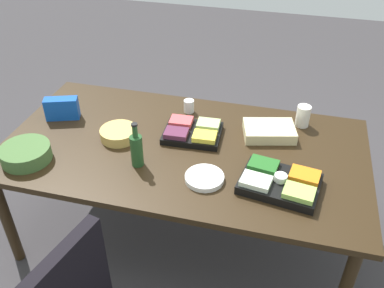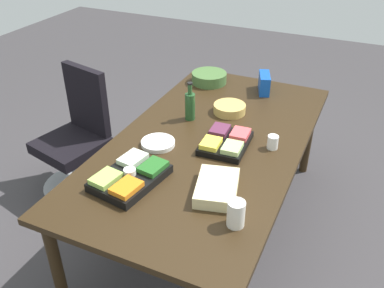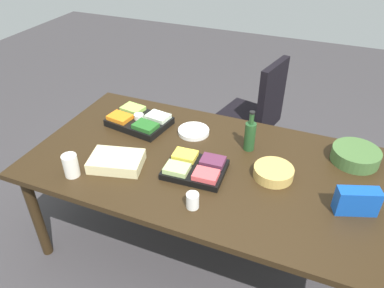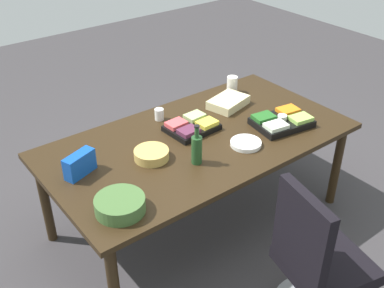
{
  "view_description": "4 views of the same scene",
  "coord_description": "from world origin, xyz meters",
  "px_view_note": "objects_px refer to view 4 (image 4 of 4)",
  "views": [
    {
      "loc": [
        -0.58,
        2.04,
        2.32
      ],
      "look_at": [
        -0.05,
        -0.0,
        0.79
      ],
      "focal_mm": 39.6,
      "sensor_mm": 36.0,
      "label": 1
    },
    {
      "loc": [
        -2.21,
        -0.88,
        2.22
      ],
      "look_at": [
        -0.13,
        0.07,
        0.79
      ],
      "focal_mm": 39.26,
      "sensor_mm": 36.0,
      "label": 2
    },
    {
      "loc": [
        0.62,
        -1.74,
        2.17
      ],
      "look_at": [
        -0.12,
        0.07,
        0.83
      ],
      "focal_mm": 34.2,
      "sensor_mm": 36.0,
      "label": 3
    },
    {
      "loc": [
        1.81,
        2.26,
        2.52
      ],
      "look_at": [
        0.12,
        0.08,
        0.8
      ],
      "focal_mm": 43.64,
      "sensor_mm": 36.0,
      "label": 4
    }
  ],
  "objects_px": {
    "paper_plate_stack": "(246,143)",
    "salad_bowl": "(120,205)",
    "veggie_tray": "(282,121)",
    "office_chair": "(316,273)",
    "wine_bottle": "(197,149)",
    "chip_bag_blue": "(80,164)",
    "conference_table": "(199,145)",
    "paper_cup": "(159,114)",
    "fruit_platter": "(192,126)",
    "sheet_cake": "(228,102)",
    "mayo_jar": "(232,85)",
    "chip_bowl": "(151,154)"
  },
  "relations": [
    {
      "from": "paper_plate_stack",
      "to": "salad_bowl",
      "type": "bearing_deg",
      "value": 4.46
    },
    {
      "from": "veggie_tray",
      "to": "office_chair",
      "type": "bearing_deg",
      "value": 55.68
    },
    {
      "from": "wine_bottle",
      "to": "chip_bag_blue",
      "type": "bearing_deg",
      "value": -27.64
    },
    {
      "from": "conference_table",
      "to": "paper_cup",
      "type": "relative_size",
      "value": 24.88
    },
    {
      "from": "office_chair",
      "to": "fruit_platter",
      "type": "distance_m",
      "value": 1.35
    },
    {
      "from": "paper_cup",
      "to": "wine_bottle",
      "type": "bearing_deg",
      "value": 77.9
    },
    {
      "from": "chip_bag_blue",
      "to": "wine_bottle",
      "type": "height_order",
      "value": "wine_bottle"
    },
    {
      "from": "fruit_platter",
      "to": "paper_plate_stack",
      "type": "relative_size",
      "value": 1.7
    },
    {
      "from": "sheet_cake",
      "to": "paper_plate_stack",
      "type": "bearing_deg",
      "value": 60.48
    },
    {
      "from": "mayo_jar",
      "to": "conference_table",
      "type": "bearing_deg",
      "value": 31.44
    },
    {
      "from": "veggie_tray",
      "to": "sheet_cake",
      "type": "relative_size",
      "value": 1.44
    },
    {
      "from": "fruit_platter",
      "to": "chip_bowl",
      "type": "xyz_separation_m",
      "value": [
        0.45,
        0.14,
        0.0
      ]
    },
    {
      "from": "chip_bowl",
      "to": "veggie_tray",
      "type": "relative_size",
      "value": 0.51
    },
    {
      "from": "veggie_tray",
      "to": "fruit_platter",
      "type": "bearing_deg",
      "value": -31.57
    },
    {
      "from": "paper_plate_stack",
      "to": "fruit_platter",
      "type": "bearing_deg",
      "value": -66.73
    },
    {
      "from": "mayo_jar",
      "to": "salad_bowl",
      "type": "height_order",
      "value": "mayo_jar"
    },
    {
      "from": "paper_cup",
      "to": "wine_bottle",
      "type": "height_order",
      "value": "wine_bottle"
    },
    {
      "from": "mayo_jar",
      "to": "fruit_platter",
      "type": "distance_m",
      "value": 0.74
    },
    {
      "from": "mayo_jar",
      "to": "veggie_tray",
      "type": "distance_m",
      "value": 0.67
    },
    {
      "from": "fruit_platter",
      "to": "chip_bag_blue",
      "type": "xyz_separation_m",
      "value": [
        0.91,
        0.01,
        0.04
      ]
    },
    {
      "from": "sheet_cake",
      "to": "chip_bag_blue",
      "type": "bearing_deg",
      "value": 5.74
    },
    {
      "from": "veggie_tray",
      "to": "salad_bowl",
      "type": "height_order",
      "value": "salad_bowl"
    },
    {
      "from": "conference_table",
      "to": "veggie_tray",
      "type": "bearing_deg",
      "value": 158.74
    },
    {
      "from": "wine_bottle",
      "to": "fruit_platter",
      "type": "bearing_deg",
      "value": -123.2
    },
    {
      "from": "fruit_platter",
      "to": "salad_bowl",
      "type": "height_order",
      "value": "salad_bowl"
    },
    {
      "from": "veggie_tray",
      "to": "sheet_cake",
      "type": "xyz_separation_m",
      "value": [
        0.11,
        -0.49,
        -0.0
      ]
    },
    {
      "from": "office_chair",
      "to": "mayo_jar",
      "type": "bearing_deg",
      "value": -114.41
    },
    {
      "from": "sheet_cake",
      "to": "salad_bowl",
      "type": "height_order",
      "value": "salad_bowl"
    },
    {
      "from": "office_chair",
      "to": "paper_plate_stack",
      "type": "height_order",
      "value": "office_chair"
    },
    {
      "from": "veggie_tray",
      "to": "salad_bowl",
      "type": "relative_size",
      "value": 1.57
    },
    {
      "from": "conference_table",
      "to": "veggie_tray",
      "type": "xyz_separation_m",
      "value": [
        -0.61,
        0.24,
        0.1
      ]
    },
    {
      "from": "conference_table",
      "to": "fruit_platter",
      "type": "distance_m",
      "value": 0.16
    },
    {
      "from": "salad_bowl",
      "to": "wine_bottle",
      "type": "height_order",
      "value": "wine_bottle"
    },
    {
      "from": "chip_bag_blue",
      "to": "salad_bowl",
      "type": "height_order",
      "value": "chip_bag_blue"
    },
    {
      "from": "conference_table",
      "to": "veggie_tray",
      "type": "distance_m",
      "value": 0.66
    },
    {
      "from": "office_chair",
      "to": "chip_bag_blue",
      "type": "bearing_deg",
      "value": -56.18
    },
    {
      "from": "mayo_jar",
      "to": "office_chair",
      "type": "bearing_deg",
      "value": 65.59
    },
    {
      "from": "veggie_tray",
      "to": "mayo_jar",
      "type": "bearing_deg",
      "value": -97.58
    },
    {
      "from": "paper_plate_stack",
      "to": "veggie_tray",
      "type": "bearing_deg",
      "value": -173.92
    },
    {
      "from": "conference_table",
      "to": "mayo_jar",
      "type": "xyz_separation_m",
      "value": [
        -0.7,
        -0.43,
        0.14
      ]
    },
    {
      "from": "chip_bowl",
      "to": "veggie_tray",
      "type": "bearing_deg",
      "value": 167.91
    },
    {
      "from": "paper_plate_stack",
      "to": "mayo_jar",
      "type": "bearing_deg",
      "value": -125.19
    },
    {
      "from": "chip_bag_blue",
      "to": "wine_bottle",
      "type": "xyz_separation_m",
      "value": [
        -0.67,
        0.35,
        0.03
      ]
    },
    {
      "from": "fruit_platter",
      "to": "chip_bowl",
      "type": "distance_m",
      "value": 0.47
    },
    {
      "from": "conference_table",
      "to": "wine_bottle",
      "type": "bearing_deg",
      "value": 48.77
    },
    {
      "from": "paper_cup",
      "to": "chip_bag_blue",
      "type": "bearing_deg",
      "value": 19.98
    },
    {
      "from": "paper_cup",
      "to": "paper_plate_stack",
      "type": "relative_size",
      "value": 0.41
    },
    {
      "from": "conference_table",
      "to": "paper_cup",
      "type": "xyz_separation_m",
      "value": [
        0.07,
        -0.4,
        0.11
      ]
    },
    {
      "from": "paper_cup",
      "to": "chip_bag_blue",
      "type": "xyz_separation_m",
      "value": [
        0.81,
        0.29,
        0.03
      ]
    },
    {
      "from": "office_chair",
      "to": "paper_cup",
      "type": "distance_m",
      "value": 1.63
    }
  ]
}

